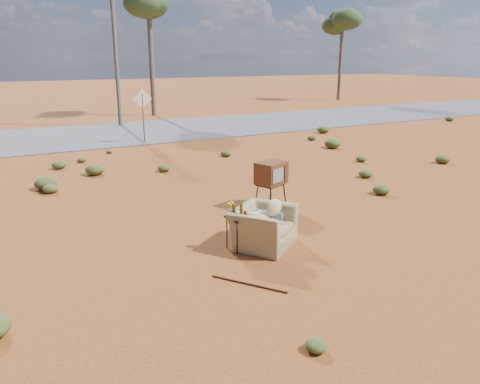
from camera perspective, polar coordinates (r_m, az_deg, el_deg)
ground at (r=8.56m, az=3.96°, el=-7.39°), size 140.00×140.00×0.00m
highway at (r=22.25m, az=-17.62°, el=6.61°), size 140.00×7.00×0.04m
armchair at (r=8.77m, az=2.97°, el=-3.53°), size 1.46×1.46×0.99m
tv_unit at (r=10.92m, az=3.83°, el=2.24°), size 0.81×0.72×1.07m
side_table at (r=8.48m, az=-0.27°, el=-2.86°), size 0.47×0.47×0.89m
rusty_bar at (r=7.40m, az=1.07°, el=-11.14°), size 0.76×1.06×0.03m
road_sign at (r=19.54m, az=-11.77°, el=10.19°), size 0.78×0.06×2.19m
eucalyptus_center at (r=29.25m, az=-11.10°, el=21.77°), size 3.20×3.20×7.60m
eucalyptus_right at (r=40.41m, az=12.39°, el=19.37°), size 3.20×3.20×7.10m
utility_pole_center at (r=24.89m, az=-15.01°, el=17.31°), size 1.40×0.20×8.00m
scrub_patch at (r=11.97m, az=-10.95°, el=-0.03°), size 17.49×8.07×0.33m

